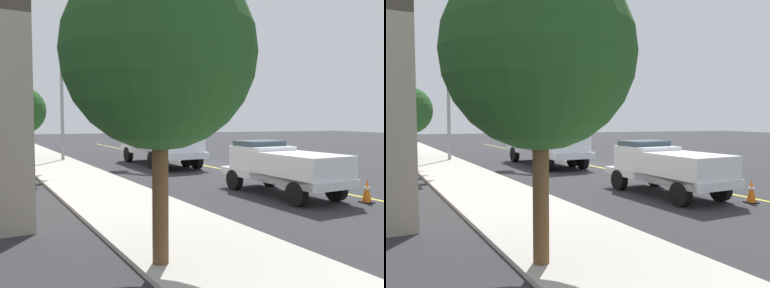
# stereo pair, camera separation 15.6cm
# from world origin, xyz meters

# --- Properties ---
(ground) EXTENTS (120.00, 120.00, 0.00)m
(ground) POSITION_xyz_m (0.00, 0.00, 0.00)
(ground) COLOR #2D2D30
(sidewalk_far_side) EXTENTS (59.84, 12.75, 0.12)m
(sidewalk_far_side) POSITION_xyz_m (-1.29, 8.32, 0.06)
(sidewalk_far_side) COLOR #B2ADA3
(sidewalk_far_side) RESTS_ON ground
(lane_centre_stripe) EXTENTS (49.43, 7.82, 0.01)m
(lane_centre_stripe) POSITION_xyz_m (0.00, 0.00, 0.00)
(lane_centre_stripe) COLOR yellow
(lane_centre_stripe) RESTS_ON ground
(utility_bucket_truck) EXTENTS (8.49, 3.73, 7.00)m
(utility_bucket_truck) POSITION_xyz_m (0.62, 2.55, 1.61)
(utility_bucket_truck) COLOR white
(utility_bucket_truck) RESTS_ON ground
(service_pickup_truck) EXTENTS (5.86, 2.93, 2.06)m
(service_pickup_truck) POSITION_xyz_m (-11.07, 0.73, 1.12)
(service_pickup_truck) COLOR white
(service_pickup_truck) RESTS_ON ground
(passing_minivan) EXTENTS (5.03, 2.61, 1.69)m
(passing_minivan) POSITION_xyz_m (8.34, -0.92, 0.97)
(passing_minivan) COLOR tan
(passing_minivan) RESTS_ON ground
(traffic_cone_leading) EXTENTS (0.40, 0.40, 0.85)m
(traffic_cone_leading) POSITION_xyz_m (-13.34, -1.30, 0.42)
(traffic_cone_leading) COLOR black
(traffic_cone_leading) RESTS_ON ground
(traffic_cone_mid_front) EXTENTS (0.40, 0.40, 0.86)m
(traffic_cone_mid_front) POSITION_xyz_m (5.07, 1.08, 0.42)
(traffic_cone_mid_front) COLOR black
(traffic_cone_mid_front) RESTS_ON ground
(traffic_signal_mast) EXTENTS (6.83, 1.29, 8.46)m
(traffic_signal_mast) POSITION_xyz_m (2.96, 7.95, 5.77)
(traffic_signal_mast) COLOR gray
(traffic_signal_mast) RESTS_ON ground
(street_tree_left) EXTENTS (3.74, 3.74, 6.09)m
(street_tree_left) POSITION_xyz_m (-17.01, 7.24, 4.20)
(street_tree_left) COLOR brown
(street_tree_left) RESTS_ON ground
(street_tree_right) EXTENTS (3.49, 3.49, 5.34)m
(street_tree_right) POSITION_xyz_m (7.13, 11.06, 3.58)
(street_tree_right) COLOR brown
(street_tree_right) RESTS_ON ground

